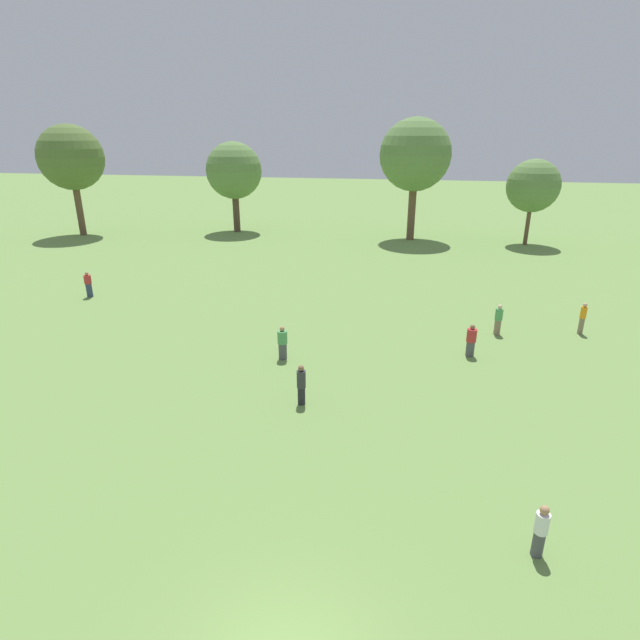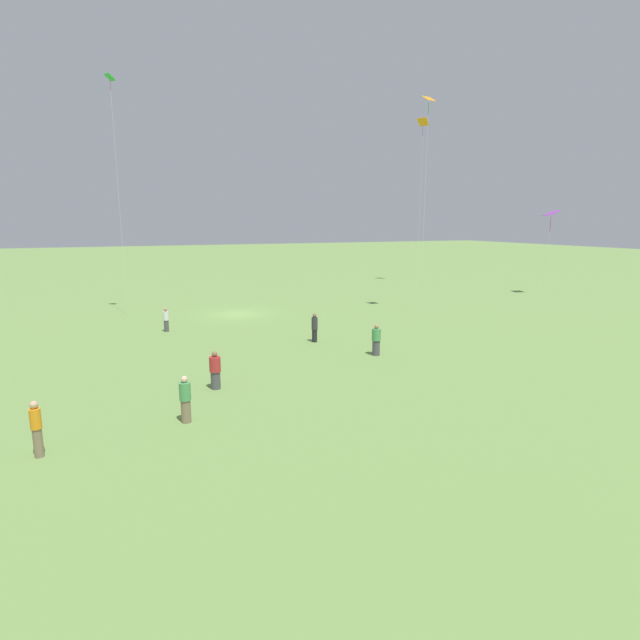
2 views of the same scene
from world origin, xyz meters
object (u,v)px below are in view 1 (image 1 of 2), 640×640
object	(u,v)px
person_1	(583,318)
person_3	(471,341)
person_2	(301,385)
person_5	(283,343)
person_4	(541,531)
person_0	(88,285)
person_6	(498,320)

from	to	relation	value
person_1	person_3	size ratio (longest dim) A/B	1.08
person_2	person_5	bearing A→B (deg)	-47.35
person_1	person_3	world-z (taller)	person_1
person_5	person_4	bearing A→B (deg)	117.35
person_1	person_2	bearing A→B (deg)	-118.43
person_2	person_1	bearing A→B (deg)	-124.25
person_5	person_0	bearing A→B (deg)	-40.08
person_1	person_2	distance (m)	17.02
person_0	person_6	bearing A→B (deg)	-139.17
person_6	person_4	bearing A→B (deg)	-72.35
person_3	person_0	bearing A→B (deg)	10.58
person_0	person_2	distance (m)	20.69
person_3	person_5	xyz separation A→B (m)	(-9.06, -2.15, 0.02)
person_1	person_3	distance (m)	7.55
person_3	person_5	world-z (taller)	person_5
person_1	person_5	bearing A→B (deg)	-133.79
person_1	person_2	size ratio (longest dim) A/B	1.03
person_2	person_4	xyz separation A→B (m)	(7.85, -6.45, -0.08)
person_4	person_5	world-z (taller)	person_5
person_1	person_6	world-z (taller)	person_1
person_0	person_3	distance (m)	25.05
person_4	person_6	bearing A→B (deg)	176.12
person_0	person_1	distance (m)	30.81
person_2	person_6	size ratio (longest dim) A/B	1.00
person_3	person_6	world-z (taller)	person_6
person_4	person_6	xyz separation A→B (m)	(1.01, 15.94, 0.07)
person_0	person_6	distance (m)	26.32
person_1	person_4	distance (m)	17.82
person_0	person_2	bearing A→B (deg)	-168.22
person_2	person_4	size ratio (longest dim) A/B	1.10
person_2	person_3	xyz separation A→B (m)	(7.16, 6.24, -0.06)
person_3	person_6	distance (m)	3.67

